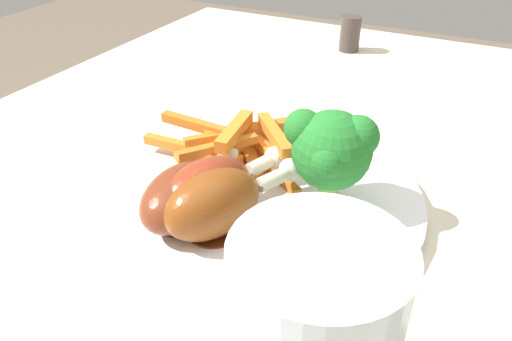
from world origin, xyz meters
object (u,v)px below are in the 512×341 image
carrot_fries_pile (238,143)px  broccoli_floret_front (332,149)px  chicken_drumstick_far (218,202)px  chicken_drumstick_extra (184,194)px  dinner_plate (256,196)px  pepper_shaker (350,34)px  dining_table (263,323)px  chicken_drumstick_near (210,189)px

carrot_fries_pile → broccoli_floret_front: bearing=-106.5°
broccoli_floret_front → chicken_drumstick_far: bearing=137.8°
chicken_drumstick_extra → dinner_plate: bearing=-30.4°
carrot_fries_pile → pepper_shaker: bearing=2.0°
dining_table → carrot_fries_pile: carrot_fries_pile is taller
chicken_drumstick_near → dining_table: bearing=-82.1°
chicken_drumstick_far → dining_table: bearing=-55.8°
dining_table → dinner_plate: dinner_plate is taller
carrot_fries_pile → chicken_drumstick_far: chicken_drumstick_far is taller
chicken_drumstick_near → chicken_drumstick_far: bearing=-132.9°
dining_table → pepper_shaker: 0.47m
carrot_fries_pile → dining_table: bearing=-140.4°
chicken_drumstick_extra → chicken_drumstick_near: bearing=-54.4°
dinner_plate → broccoli_floret_front: size_ratio=3.46×
chicken_drumstick_near → chicken_drumstick_far: chicken_drumstick_far is taller
dinner_plate → chicken_drumstick_extra: chicken_drumstick_extra is taller
pepper_shaker → carrot_fries_pile: bearing=-178.0°
broccoli_floret_front → dining_table: bearing=145.6°
chicken_drumstick_extra → dining_table: bearing=-73.4°
chicken_drumstick_far → pepper_shaker: bearing=5.9°
broccoli_floret_front → chicken_drumstick_far: size_ratio=0.63×
chicken_drumstick_far → chicken_drumstick_near: bearing=47.1°
broccoli_floret_front → chicken_drumstick_extra: broccoli_floret_front is taller
chicken_drumstick_extra → pepper_shaker: (0.47, 0.02, -0.01)m
dining_table → dinner_plate: bearing=34.2°
carrot_fries_pile → chicken_drumstick_extra: bearing=-177.0°
dinner_plate → chicken_drumstick_near: chicken_drumstick_near is taller
broccoli_floret_front → dinner_plate: bearing=99.8°
dining_table → chicken_drumstick_far: chicken_drumstick_far is taller
dining_table → pepper_shaker: bearing=9.7°
pepper_shaker → broccoli_floret_front: bearing=-164.6°
chicken_drumstick_near → pepper_shaker: size_ratio=2.46×
chicken_drumstick_near → chicken_drumstick_far: size_ratio=0.99×
chicken_drumstick_near → dinner_plate: bearing=-20.4°
chicken_drumstick_far → pepper_shaker: size_ratio=2.48×
dinner_plate → pepper_shaker: bearing=7.1°
dinner_plate → chicken_drumstick_far: chicken_drumstick_far is taller
dinner_plate → broccoli_floret_front: bearing=-80.2°
carrot_fries_pile → chicken_drumstick_near: bearing=-165.6°
chicken_drumstick_extra → pepper_shaker: bearing=2.2°
dinner_plate → chicken_drumstick_far: size_ratio=2.19×
chicken_drumstick_far → chicken_drumstick_extra: (0.00, 0.03, -0.00)m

